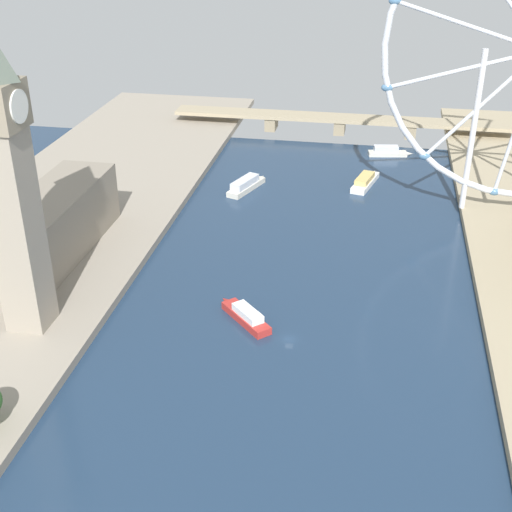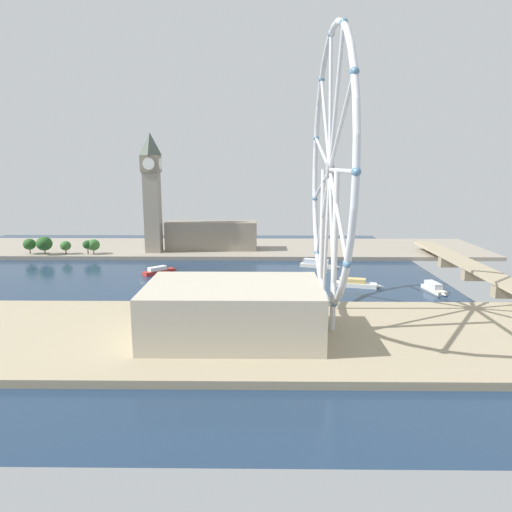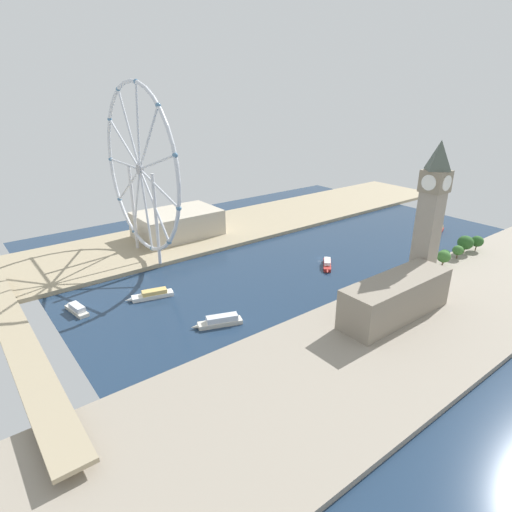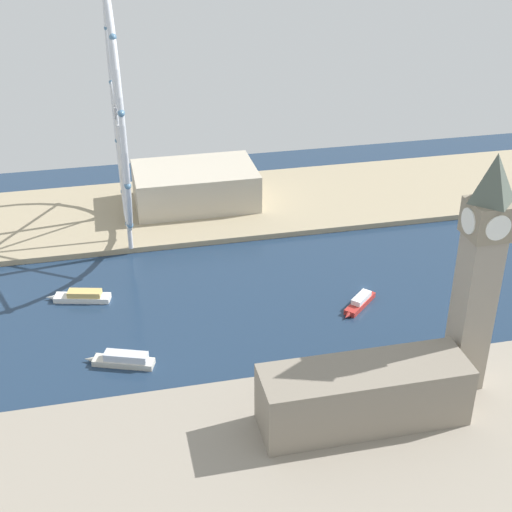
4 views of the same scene
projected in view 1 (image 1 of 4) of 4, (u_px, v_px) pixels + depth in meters
name	position (u px, v px, depth m)	size (l,w,h in m)	color
ground_plane	(289.00, 339.00, 211.90)	(378.25, 378.25, 0.00)	#1E334C
clock_tower	(7.00, 178.00, 192.06)	(14.82, 14.82, 92.52)	gray
parliament_block	(53.00, 226.00, 250.12)	(22.00, 73.38, 22.87)	gray
river_bridge	(340.00, 120.00, 389.98)	(190.25, 14.70, 9.33)	tan
tour_boat_1	(365.00, 181.00, 322.22)	(12.65, 30.09, 5.07)	white
tour_boat_2	(245.00, 315.00, 220.26)	(20.38, 21.08, 4.93)	#B22D28
tour_boat_3	(388.00, 152.00, 358.17)	(23.41, 8.83, 5.18)	beige
tour_boat_4	(246.00, 185.00, 317.01)	(14.30, 28.61, 5.75)	beige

